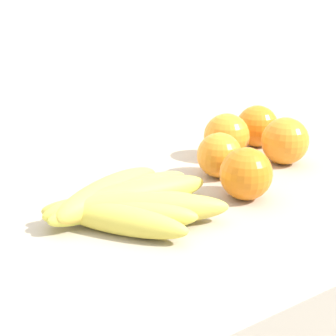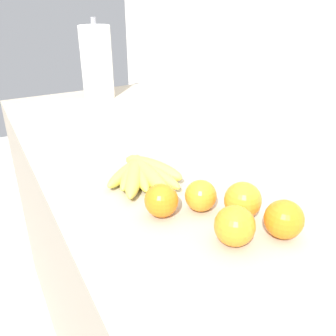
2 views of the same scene
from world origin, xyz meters
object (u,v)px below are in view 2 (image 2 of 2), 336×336
orange_right (161,200)px  orange_front (243,200)px  orange_back_right (201,196)px  banana_bunch (142,172)px  orange_center (235,226)px  orange_back_left (284,219)px  paper_towel_roll (97,63)px

orange_right → orange_front: bearing=60.2°
orange_back_right → orange_right: (-0.02, -0.08, 0.00)m
orange_right → banana_bunch: bearing=169.0°
orange_center → orange_front: (-0.06, 0.07, 0.00)m
orange_center → orange_back_left: (0.03, 0.09, -0.00)m
orange_front → orange_right: orange_front is taller
orange_back_left → paper_towel_roll: 1.09m
orange_center → paper_towel_roll: paper_towel_roll is taller
orange_back_right → orange_center: (0.12, -0.01, 0.00)m
banana_bunch → orange_back_left: orange_back_left is taller
orange_back_left → orange_front: (-0.09, -0.02, 0.00)m
orange_right → paper_towel_roll: paper_towel_roll is taller
banana_bunch → orange_right: bearing=-11.0°
orange_back_right → orange_back_left: (0.15, 0.08, 0.00)m
orange_front → orange_back_left: bearing=15.6°
orange_center → orange_back_left: 0.10m
orange_back_left → paper_towel_roll: size_ratio=0.23×
banana_bunch → orange_back_right: orange_back_right is taller
banana_bunch → orange_back_right: 0.19m
orange_back_left → orange_center: bearing=-105.6°
orange_center → orange_right: 0.16m
orange_back_right → orange_right: 0.08m
banana_bunch → orange_back_left: 0.36m
banana_bunch → orange_center: size_ratio=2.95×
orange_back_left → orange_right: (-0.17, -0.17, -0.00)m
banana_bunch → orange_back_left: (0.33, 0.13, 0.02)m
paper_towel_roll → orange_back_right: bearing=-6.1°
banana_bunch → orange_back_right: bearing=15.5°
orange_center → orange_front: bearing=132.3°
banana_bunch → orange_front: 0.27m
banana_bunch → paper_towel_roll: paper_towel_roll is taller
orange_center → orange_front: size_ratio=0.99×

